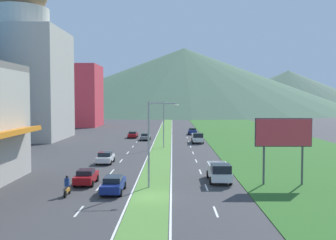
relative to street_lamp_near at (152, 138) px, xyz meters
name	(u,v)px	position (x,y,z in m)	size (l,w,h in m)	color
ground_plane	(150,197)	(0.00, -3.58, -4.73)	(600.00, 600.00, 0.00)	#38383A
grass_median	(165,134)	(0.00, 56.42, -4.70)	(3.20, 240.00, 0.06)	#518438
grass_verge_right	(251,134)	(20.60, 56.42, -4.70)	(24.00, 240.00, 0.06)	#2D6023
lane_dash_left_2	(79,211)	(-5.10, -7.76, -4.73)	(0.16, 2.80, 0.01)	silver
lane_dash_left_3	(99,187)	(-5.10, 0.15, -4.73)	(0.16, 2.80, 0.01)	silver
lane_dash_left_4	(112,172)	(-5.10, 8.06, -4.73)	(0.16, 2.80, 0.01)	silver
lane_dash_left_5	(121,161)	(-5.10, 15.97, -4.73)	(0.16, 2.80, 0.01)	silver
lane_dash_left_6	(128,153)	(-5.10, 23.88, -4.73)	(0.16, 2.80, 0.01)	silver
lane_dash_left_7	(133,147)	(-5.10, 31.79, -4.73)	(0.16, 2.80, 0.01)	silver
lane_dash_left_8	(137,142)	(-5.10, 39.70, -4.73)	(0.16, 2.80, 0.01)	silver
lane_dash_left_9	(140,138)	(-5.10, 47.61, -4.73)	(0.16, 2.80, 0.01)	silver
lane_dash_left_10	(143,134)	(-5.10, 55.52, -4.73)	(0.16, 2.80, 0.01)	silver
lane_dash_right_2	(216,212)	(5.10, -7.76, -4.73)	(0.16, 2.80, 0.01)	silver
lane_dash_right_3	(206,187)	(5.10, 0.15, -4.73)	(0.16, 2.80, 0.01)	silver
lane_dash_right_4	(200,172)	(5.10, 8.06, -4.73)	(0.16, 2.80, 0.01)	silver
lane_dash_right_5	(196,161)	(5.10, 15.97, -4.73)	(0.16, 2.80, 0.01)	silver
lane_dash_right_6	(193,153)	(5.10, 23.88, -4.73)	(0.16, 2.80, 0.01)	silver
lane_dash_right_7	(191,147)	(5.10, 31.79, -4.73)	(0.16, 2.80, 0.01)	silver
lane_dash_right_8	(189,142)	(5.10, 39.70, -4.73)	(0.16, 2.80, 0.01)	silver
lane_dash_right_9	(187,138)	(5.10, 47.61, -4.73)	(0.16, 2.80, 0.01)	silver
lane_dash_right_10	(186,134)	(5.10, 55.52, -4.73)	(0.16, 2.80, 0.01)	silver
edge_line_median_left	(157,134)	(-1.75, 56.42, -4.73)	(0.16, 240.00, 0.01)	silver
edge_line_median_right	(172,134)	(1.75, 56.42, -4.73)	(0.16, 240.00, 0.01)	silver
domed_building	(22,67)	(-29.61, 44.67, 10.41)	(17.55, 17.55, 35.98)	#B7B2A8
midrise_colored	(76,96)	(-28.04, 83.51, 4.70)	(14.63, 14.63, 18.87)	#D83847
hill_far_left	(83,92)	(-58.51, 225.06, 8.44)	(161.03, 161.03, 26.34)	#47664C
hill_far_center	(184,80)	(9.86, 231.29, 16.93)	(224.70, 224.70, 43.32)	#47664C
hill_far_right	(288,90)	(96.05, 280.74, 11.11)	(148.51, 148.51, 31.69)	#516B56
street_lamp_near	(152,138)	(0.00, 0.00, 0.00)	(2.93, 0.38, 8.11)	#99999E
street_lamp_mid	(162,121)	(0.02, 30.04, -0.05)	(2.87, 0.32, 8.03)	#99999E
billboard_roadside	(284,135)	(12.64, 1.28, 0.15)	(5.53, 0.28, 6.55)	#4C4C51
car_0	(145,137)	(-3.65, 42.84, -4.02)	(2.00, 4.28, 1.36)	slate
car_1	(113,184)	(-3.42, -1.90, -3.97)	(1.90, 4.65, 1.49)	navy
car_2	(105,158)	(-6.88, 13.89, -3.97)	(2.01, 4.19, 1.50)	silver
car_3	(133,134)	(-6.72, 47.57, -4.02)	(1.97, 4.75, 1.37)	maroon
car_4	(192,131)	(6.64, 55.80, -3.96)	(2.01, 4.62, 1.49)	navy
car_5	(86,177)	(-6.61, 1.46, -3.98)	(1.91, 4.08, 1.47)	maroon
pickup_truck_0	(219,172)	(6.62, 2.67, -3.75)	(2.18, 5.40, 2.00)	silver
pickup_truck_1	(198,138)	(6.70, 37.64, -3.75)	(2.18, 5.40, 2.00)	silver
motorcycle_rider	(67,187)	(-7.23, -3.15, -3.99)	(0.36, 2.00, 1.80)	black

